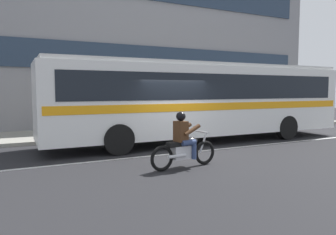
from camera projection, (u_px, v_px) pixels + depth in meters
The scene contains 7 objects.
ground_plane at pixel (173, 150), 11.36m from camera, with size 60.00×60.00×0.00m, color black.
sidewalk_curb at pixel (127, 131), 15.91m from camera, with size 28.00×3.80×0.15m, color gray.
lane_center_stripe at pixel (181, 153), 10.82m from camera, with size 26.60×0.14×0.01m, color silver.
office_building_facade at pixel (113, 26), 17.47m from camera, with size 28.00×0.89×11.33m.
transit_bus at pixel (203, 96), 13.15m from camera, with size 13.01×2.67×3.22m.
motorcycle_with_rider at pixel (184, 144), 8.71m from camera, with size 2.14×0.66×1.56m.
fire_hydrant at pixel (163, 123), 15.81m from camera, with size 0.22×0.30×0.75m.
Camera 1 is at (-5.14, -9.97, 2.14)m, focal length 33.80 mm.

